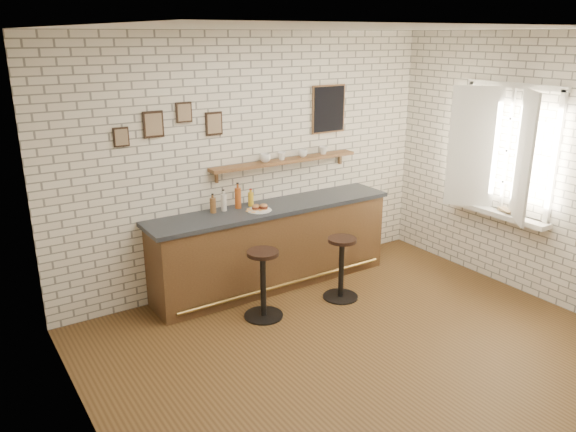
{
  "coord_description": "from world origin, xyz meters",
  "views": [
    {
      "loc": [
        -3.23,
        -3.73,
        2.96
      ],
      "look_at": [
        -0.21,
        0.9,
        1.16
      ],
      "focal_mm": 35.0,
      "sensor_mm": 36.0,
      "label": 1
    }
  ],
  "objects_px": {
    "shelf_cup_a": "(265,158)",
    "ciabatta_sandwich": "(260,207)",
    "bitters_bottle_brown": "(213,205)",
    "bar_stool_left": "(263,282)",
    "condiment_bottle_yellow": "(251,199)",
    "shelf_cup_b": "(282,156)",
    "shelf_cup_c": "(303,153)",
    "bitters_bottle_amber": "(238,198)",
    "shelf_cup_d": "(323,150)",
    "bar_stool_right": "(341,266)",
    "bitters_bottle_white": "(224,202)",
    "sandwich_plate": "(259,210)",
    "book_lower": "(504,212)",
    "bar_counter": "(273,246)",
    "book_upper": "(502,210)"
  },
  "relations": [
    {
      "from": "bar_counter",
      "to": "shelf_cup_a",
      "type": "bearing_deg",
      "value": 81.51
    },
    {
      "from": "shelf_cup_a",
      "to": "shelf_cup_d",
      "type": "bearing_deg",
      "value": -0.93
    },
    {
      "from": "book_upper",
      "to": "ciabatta_sandwich",
      "type": "bearing_deg",
      "value": 175.97
    },
    {
      "from": "bitters_bottle_brown",
      "to": "bar_stool_left",
      "type": "height_order",
      "value": "bitters_bottle_brown"
    },
    {
      "from": "bitters_bottle_amber",
      "to": "bar_stool_right",
      "type": "height_order",
      "value": "bitters_bottle_amber"
    },
    {
      "from": "condiment_bottle_yellow",
      "to": "bitters_bottle_white",
      "type": "bearing_deg",
      "value": -180.0
    },
    {
      "from": "shelf_cup_d",
      "to": "bitters_bottle_amber",
      "type": "bearing_deg",
      "value": 171.65
    },
    {
      "from": "condiment_bottle_yellow",
      "to": "shelf_cup_c",
      "type": "distance_m",
      "value": 0.9
    },
    {
      "from": "bar_counter",
      "to": "shelf_cup_d",
      "type": "xyz_separation_m",
      "value": [
        0.89,
        0.2,
        1.04
      ]
    },
    {
      "from": "shelf_cup_c",
      "to": "book_lower",
      "type": "xyz_separation_m",
      "value": [
        1.72,
        -1.72,
        -0.61
      ]
    },
    {
      "from": "shelf_cup_a",
      "to": "book_upper",
      "type": "height_order",
      "value": "shelf_cup_a"
    },
    {
      "from": "bitters_bottle_amber",
      "to": "condiment_bottle_yellow",
      "type": "relative_size",
      "value": 1.47
    },
    {
      "from": "bitters_bottle_amber",
      "to": "shelf_cup_d",
      "type": "distance_m",
      "value": 1.33
    },
    {
      "from": "condiment_bottle_yellow",
      "to": "shelf_cup_c",
      "type": "relative_size",
      "value": 1.82
    },
    {
      "from": "shelf_cup_b",
      "to": "shelf_cup_d",
      "type": "distance_m",
      "value": 0.63
    },
    {
      "from": "condiment_bottle_yellow",
      "to": "bar_stool_right",
      "type": "distance_m",
      "value": 1.33
    },
    {
      "from": "shelf_cup_d",
      "to": "book_upper",
      "type": "distance_m",
      "value": 2.28
    },
    {
      "from": "bitters_bottle_amber",
      "to": "shelf_cup_a",
      "type": "bearing_deg",
      "value": 7.41
    },
    {
      "from": "shelf_cup_b",
      "to": "shelf_cup_c",
      "type": "xyz_separation_m",
      "value": [
        0.31,
        0.0,
        -0.0
      ]
    },
    {
      "from": "shelf_cup_b",
      "to": "shelf_cup_c",
      "type": "height_order",
      "value": "shelf_cup_b"
    },
    {
      "from": "bitters_bottle_white",
      "to": "ciabatta_sandwich",
      "type": "bearing_deg",
      "value": -31.8
    },
    {
      "from": "bar_counter",
      "to": "bitters_bottle_white",
      "type": "distance_m",
      "value": 0.84
    },
    {
      "from": "bitters_bottle_white",
      "to": "bar_stool_right",
      "type": "xyz_separation_m",
      "value": [
        1.03,
        -0.9,
        -0.71
      ]
    },
    {
      "from": "bitters_bottle_amber",
      "to": "shelf_cup_c",
      "type": "height_order",
      "value": "shelf_cup_c"
    },
    {
      "from": "bar_stool_left",
      "to": "shelf_cup_a",
      "type": "height_order",
      "value": "shelf_cup_a"
    },
    {
      "from": "ciabatta_sandwich",
      "to": "bar_stool_right",
      "type": "bearing_deg",
      "value": -45.16
    },
    {
      "from": "ciabatta_sandwich",
      "to": "shelf_cup_c",
      "type": "height_order",
      "value": "shelf_cup_c"
    },
    {
      "from": "ciabatta_sandwich",
      "to": "bar_stool_right",
      "type": "xyz_separation_m",
      "value": [
        0.68,
        -0.68,
        -0.66
      ]
    },
    {
      "from": "bitters_bottle_white",
      "to": "bar_stool_left",
      "type": "relative_size",
      "value": 0.33
    },
    {
      "from": "shelf_cup_c",
      "to": "shelf_cup_a",
      "type": "bearing_deg",
      "value": 90.78
    },
    {
      "from": "shelf_cup_c",
      "to": "bitters_bottle_white",
      "type": "bearing_deg",
      "value": 93.45
    },
    {
      "from": "bitters_bottle_brown",
      "to": "bitters_bottle_amber",
      "type": "relative_size",
      "value": 0.73
    },
    {
      "from": "condiment_bottle_yellow",
      "to": "bar_stool_right",
      "type": "bearing_deg",
      "value": -53.22
    },
    {
      "from": "bar_stool_left",
      "to": "shelf_cup_a",
      "type": "bearing_deg",
      "value": 57.16
    },
    {
      "from": "book_upper",
      "to": "bar_counter",
      "type": "bearing_deg",
      "value": 172.52
    },
    {
      "from": "ciabatta_sandwich",
      "to": "condiment_bottle_yellow",
      "type": "distance_m",
      "value": 0.22
    },
    {
      "from": "bitters_bottle_amber",
      "to": "bar_stool_right",
      "type": "relative_size",
      "value": 0.41
    },
    {
      "from": "bitters_bottle_white",
      "to": "sandwich_plate",
      "type": "bearing_deg",
      "value": -32.43
    },
    {
      "from": "shelf_cup_c",
      "to": "shelf_cup_d",
      "type": "xyz_separation_m",
      "value": [
        0.31,
        0.0,
        0.0
      ]
    },
    {
      "from": "bar_counter",
      "to": "shelf_cup_a",
      "type": "distance_m",
      "value": 1.06
    },
    {
      "from": "bar_counter",
      "to": "bitters_bottle_white",
      "type": "xyz_separation_m",
      "value": [
        -0.56,
        0.15,
        0.61
      ]
    },
    {
      "from": "bitters_bottle_white",
      "to": "bar_stool_right",
      "type": "height_order",
      "value": "bitters_bottle_white"
    },
    {
      "from": "sandwich_plate",
      "to": "bar_stool_right",
      "type": "distance_m",
      "value": 1.15
    },
    {
      "from": "book_lower",
      "to": "shelf_cup_a",
      "type": "bearing_deg",
      "value": 147.99
    },
    {
      "from": "shelf_cup_d",
      "to": "bitters_bottle_brown",
      "type": "bearing_deg",
      "value": 171.16
    },
    {
      "from": "shelf_cup_b",
      "to": "shelf_cup_d",
      "type": "xyz_separation_m",
      "value": [
        0.63,
        0.0,
        0.0
      ]
    },
    {
      "from": "bar_stool_left",
      "to": "book_lower",
      "type": "height_order",
      "value": "book_lower"
    },
    {
      "from": "shelf_cup_a",
      "to": "ciabatta_sandwich",
      "type": "bearing_deg",
      "value": -132.74
    },
    {
      "from": "bitters_bottle_brown",
      "to": "bar_stool_left",
      "type": "relative_size",
      "value": 0.29
    },
    {
      "from": "ciabatta_sandwich",
      "to": "shelf_cup_d",
      "type": "xyz_separation_m",
      "value": [
        1.1,
        0.27,
        0.5
      ]
    }
  ]
}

